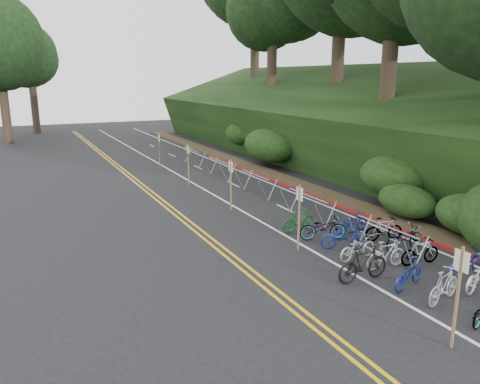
# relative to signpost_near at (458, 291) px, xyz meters

# --- Properties ---
(ground) EXTENTS (120.00, 120.00, 0.00)m
(ground) POSITION_rel_signpost_near_xyz_m (-0.33, 2.18, -1.47)
(ground) COLOR black
(ground) RESTS_ON ground
(road_markings) EXTENTS (7.47, 80.00, 0.01)m
(road_markings) POSITION_rel_signpost_near_xyz_m (0.31, 12.27, -1.46)
(road_markings) COLOR gold
(road_markings) RESTS_ON ground
(red_curb) EXTENTS (0.25, 28.00, 0.10)m
(red_curb) POSITION_rel_signpost_near_xyz_m (5.37, 14.18, -1.42)
(red_curb) COLOR maroon
(red_curb) RESTS_ON ground
(embankment) EXTENTS (14.30, 48.14, 9.11)m
(embankment) POSITION_rel_signpost_near_xyz_m (12.63, 21.21, 1.10)
(embankment) COLOR black
(embankment) RESTS_ON ground
(bike_racks_rest) EXTENTS (1.14, 23.00, 1.17)m
(bike_racks_rest) POSITION_rel_signpost_near_xyz_m (2.67, 15.18, -0.61)
(bike_racks_rest) COLOR #989DA7
(bike_racks_rest) RESTS_ON ground
(signpost_near) EXTENTS (0.08, 0.40, 2.57)m
(signpost_near) POSITION_rel_signpost_near_xyz_m (0.00, 0.00, 0.00)
(signpost_near) COLOR brown
(signpost_near) RESTS_ON ground
(signposts_rest) EXTENTS (0.08, 18.40, 2.50)m
(signposts_rest) POSITION_rel_signpost_near_xyz_m (0.27, 16.18, -0.04)
(signposts_rest) COLOR brown
(signposts_rest) RESTS_ON ground
(bike_front) EXTENTS (0.55, 1.91, 1.15)m
(bike_front) POSITION_rel_signpost_near_xyz_m (0.59, 3.92, -0.89)
(bike_front) COLOR black
(bike_front) RESTS_ON ground
(bike_valet) EXTENTS (3.19, 11.49, 1.02)m
(bike_valet) POSITION_rel_signpost_near_xyz_m (2.61, 3.85, -1.00)
(bike_valet) COLOR slate
(bike_valet) RESTS_ON ground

